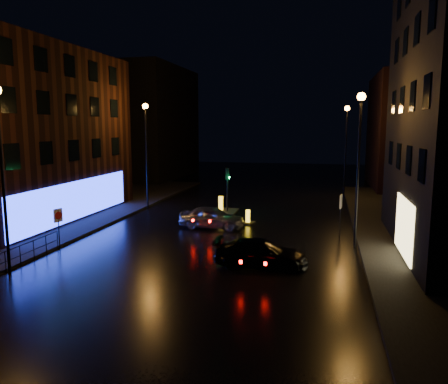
# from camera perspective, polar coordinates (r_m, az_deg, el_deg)

# --- Properties ---
(ground) EXTENTS (120.00, 120.00, 0.00)m
(ground) POSITION_cam_1_polar(r_m,az_deg,el_deg) (20.49, -4.92, -10.28)
(ground) COLOR black
(ground) RESTS_ON ground
(pavement_left) EXTENTS (12.00, 44.00, 0.15)m
(pavement_left) POSITION_cam_1_polar(r_m,az_deg,el_deg) (33.80, -23.69, -3.29)
(pavement_left) COLOR black
(pavement_left) RESTS_ON ground
(building_left) EXTENTS (10.00, 18.00, 12.00)m
(building_left) POSITION_cam_1_polar(r_m,az_deg,el_deg) (34.10, -26.33, 6.69)
(building_left) COLOR black
(building_left) RESTS_ON ground
(building_far_left) EXTENTS (8.00, 16.00, 14.00)m
(building_far_left) POSITION_cam_1_polar(r_m,az_deg,el_deg) (57.79, -9.49, 8.88)
(building_far_left) COLOR black
(building_far_left) RESTS_ON ground
(building_far_right) EXTENTS (8.00, 14.00, 12.00)m
(building_far_right) POSITION_cam_1_polar(r_m,az_deg,el_deg) (51.21, 23.32, 7.23)
(building_far_right) COLOR black
(building_far_right) RESTS_ON ground
(street_lamp_lnear) EXTENTS (0.44, 0.44, 8.37)m
(street_lamp_lnear) POSITION_cam_1_polar(r_m,az_deg,el_deg) (21.50, -27.15, 4.84)
(street_lamp_lnear) COLOR black
(street_lamp_lnear) RESTS_ON ground
(street_lamp_lfar) EXTENTS (0.44, 0.44, 8.37)m
(street_lamp_lfar) POSITION_cam_1_polar(r_m,az_deg,el_deg) (35.27, -10.14, 6.76)
(street_lamp_lfar) COLOR black
(street_lamp_lfar) RESTS_ON ground
(street_lamp_rnear) EXTENTS (0.44, 0.44, 8.37)m
(street_lamp_rnear) POSITION_cam_1_polar(r_m,az_deg,el_deg) (24.51, 17.24, 5.75)
(street_lamp_rnear) COLOR black
(street_lamp_rnear) RESTS_ON ground
(street_lamp_rfar) EXTENTS (0.44, 0.44, 8.37)m
(street_lamp_rfar) POSITION_cam_1_polar(r_m,az_deg,el_deg) (40.47, 15.65, 6.80)
(street_lamp_rfar) COLOR black
(street_lamp_rfar) RESTS_ON ground
(traffic_signal) EXTENTS (1.40, 2.40, 3.45)m
(traffic_signal) POSITION_cam_1_polar(r_m,az_deg,el_deg) (33.78, 0.45, -1.82)
(traffic_signal) COLOR black
(traffic_signal) RESTS_ON ground
(guard_railing) EXTENTS (0.05, 6.04, 1.00)m
(guard_railing) POSITION_cam_1_polar(r_m,az_deg,el_deg) (23.14, -25.11, -6.95)
(guard_railing) COLOR black
(guard_railing) RESTS_ON ground
(silver_hatchback) EXTENTS (4.29, 1.88, 1.44)m
(silver_hatchback) POSITION_cam_1_polar(r_m,az_deg,el_deg) (28.54, -1.59, -3.32)
(silver_hatchback) COLOR #ABACB3
(silver_hatchback) RESTS_ON ground
(dark_sedan) EXTENTS (4.53, 2.01, 1.29)m
(dark_sedan) POSITION_cam_1_polar(r_m,az_deg,el_deg) (20.98, 4.85, -7.97)
(dark_sedan) COLOR black
(dark_sedan) RESTS_ON ground
(bollard_near) EXTENTS (0.96, 1.23, 0.96)m
(bollard_near) POSITION_cam_1_polar(r_m,az_deg,el_deg) (29.97, 3.14, -3.75)
(bollard_near) COLOR black
(bollard_near) RESTS_ON ground
(bollard_far) EXTENTS (0.92, 1.38, 1.20)m
(bollard_far) POSITION_cam_1_polar(r_m,az_deg,el_deg) (34.12, -0.41, -2.12)
(bollard_far) COLOR black
(bollard_far) RESTS_ON ground
(road_sign_left) EXTENTS (0.21, 0.52, 2.21)m
(road_sign_left) POSITION_cam_1_polar(r_m,az_deg,el_deg) (25.24, -20.83, -3.30)
(road_sign_left) COLOR black
(road_sign_left) RESTS_ON ground
(road_sign_right) EXTENTS (0.19, 0.61, 2.52)m
(road_sign_right) POSITION_cam_1_polar(r_m,az_deg,el_deg) (27.33, 15.01, -1.65)
(road_sign_right) COLOR black
(road_sign_right) RESTS_ON ground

